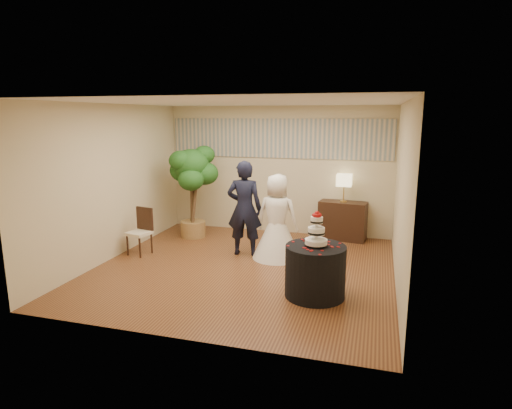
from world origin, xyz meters
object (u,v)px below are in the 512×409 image
(groom, at_px, (244,208))
(side_chair, at_px, (139,232))
(bride, at_px, (277,217))
(cake_table, at_px, (315,271))
(console, at_px, (343,221))
(wedding_cake, at_px, (316,229))
(ficus_tree, at_px, (192,191))
(table_lamp, at_px, (344,188))

(groom, bearing_deg, side_chair, 8.79)
(bride, relative_size, cake_table, 1.80)
(console, distance_m, side_chair, 4.17)
(groom, height_order, side_chair, groom)
(groom, bearing_deg, wedding_cake, 128.10)
(console, bearing_deg, side_chair, -142.26)
(groom, distance_m, wedding_cake, 2.20)
(cake_table, relative_size, wedding_cake, 1.70)
(side_chair, bearing_deg, console, 42.36)
(console, bearing_deg, cake_table, -84.74)
(groom, bearing_deg, bride, 170.72)
(groom, height_order, bride, groom)
(side_chair, bearing_deg, ficus_tree, 83.37)
(table_lamp, height_order, ficus_tree, ficus_tree)
(side_chair, bearing_deg, cake_table, -3.79)
(cake_table, distance_m, console, 3.10)
(table_lamp, bearing_deg, cake_table, -92.36)
(groom, xyz_separation_m, bride, (0.63, -0.02, -0.11))
(groom, relative_size, bride, 1.14)
(console, xyz_separation_m, table_lamp, (0.00, 0.00, 0.70))
(table_lamp, bearing_deg, console, 0.00)
(cake_table, distance_m, ficus_tree, 3.89)
(groom, distance_m, side_chair, 2.05)
(bride, xyz_separation_m, cake_table, (0.93, -1.53, -0.40))
(groom, distance_m, ficus_tree, 1.67)
(console, bearing_deg, table_lamp, 0.00)
(console, height_order, table_lamp, table_lamp)
(bride, xyz_separation_m, table_lamp, (1.06, 1.57, 0.32))
(cake_table, xyz_separation_m, wedding_cake, (0.00, 0.00, 0.64))
(bride, bearing_deg, groom, 2.75)
(console, bearing_deg, bride, -116.43)
(cake_table, bearing_deg, bride, 121.42)
(console, height_order, side_chair, side_chair)
(bride, bearing_deg, ficus_tree, -17.86)
(console, relative_size, side_chair, 1.11)
(ficus_tree, bearing_deg, table_lamp, 12.60)
(bride, height_order, console, bride)
(cake_table, relative_size, ficus_tree, 0.43)
(bride, distance_m, cake_table, 1.83)
(bride, relative_size, ficus_tree, 0.78)
(groom, height_order, table_lamp, groom)
(cake_table, bearing_deg, ficus_tree, 141.46)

